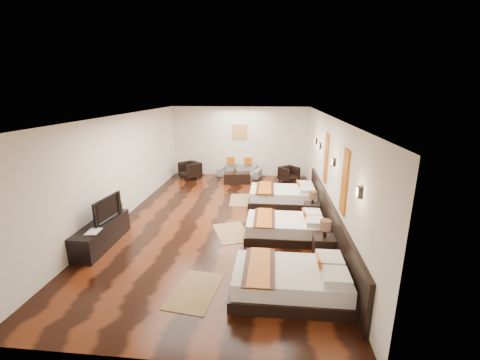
# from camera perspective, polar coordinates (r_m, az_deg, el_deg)

# --- Properties ---
(floor) EXTENTS (5.50, 9.50, 0.01)m
(floor) POSITION_cam_1_polar(r_m,az_deg,el_deg) (8.74, -3.21, -7.08)
(floor) COLOR black
(floor) RESTS_ON ground
(ceiling) EXTENTS (5.50, 9.50, 0.01)m
(ceiling) POSITION_cam_1_polar(r_m,az_deg,el_deg) (8.07, -3.52, 11.53)
(ceiling) COLOR white
(ceiling) RESTS_ON floor
(back_wall) EXTENTS (5.50, 0.01, 2.80)m
(back_wall) POSITION_cam_1_polar(r_m,az_deg,el_deg) (12.92, -0.04, 6.97)
(back_wall) COLOR silver
(back_wall) RESTS_ON floor
(left_wall) EXTENTS (0.01, 9.50, 2.80)m
(left_wall) POSITION_cam_1_polar(r_m,az_deg,el_deg) (9.14, -20.66, 2.15)
(left_wall) COLOR silver
(left_wall) RESTS_ON floor
(right_wall) EXTENTS (0.01, 9.50, 2.80)m
(right_wall) POSITION_cam_1_polar(r_m,az_deg,el_deg) (8.33, 15.68, 1.32)
(right_wall) COLOR silver
(right_wall) RESTS_ON floor
(headboard_panel) EXTENTS (0.08, 6.60, 0.90)m
(headboard_panel) POSITION_cam_1_polar(r_m,az_deg,el_deg) (7.87, 15.83, -6.86)
(headboard_panel) COLOR black
(headboard_panel) RESTS_ON floor
(bed_near) EXTENTS (2.02, 1.27, 0.77)m
(bed_near) POSITION_cam_1_polar(r_m,az_deg,el_deg) (5.74, 9.30, -17.65)
(bed_near) COLOR black
(bed_near) RESTS_ON floor
(bed_mid) EXTENTS (1.90, 1.19, 0.73)m
(bed_mid) POSITION_cam_1_polar(r_m,az_deg,el_deg) (7.70, 8.35, -8.54)
(bed_mid) COLOR black
(bed_mid) RESTS_ON floor
(bed_far) EXTENTS (2.05, 1.29, 0.78)m
(bed_far) POSITION_cam_1_polar(r_m,az_deg,el_deg) (9.82, 7.83, -2.92)
(bed_far) COLOR black
(bed_far) RESTS_ON floor
(nightstand_a) EXTENTS (0.43, 0.43, 0.85)m
(nightstand_a) POSITION_cam_1_polar(r_m,az_deg,el_deg) (6.96, 14.97, -11.26)
(nightstand_a) COLOR black
(nightstand_a) RESTS_ON floor
(nightstand_b) EXTENTS (0.40, 0.40, 0.80)m
(nightstand_b) POSITION_cam_1_polar(r_m,az_deg,el_deg) (8.85, 12.93, -5.23)
(nightstand_b) COLOR black
(nightstand_b) RESTS_ON floor
(jute_mat_near) EXTENTS (0.90, 1.29, 0.01)m
(jute_mat_near) POSITION_cam_1_polar(r_m,az_deg,el_deg) (5.94, -8.16, -19.28)
(jute_mat_near) COLOR olive
(jute_mat_near) RESTS_ON floor
(jute_mat_mid) EXTENTS (1.14, 1.39, 0.01)m
(jute_mat_mid) POSITION_cam_1_polar(r_m,az_deg,el_deg) (7.94, -1.49, -9.52)
(jute_mat_mid) COLOR olive
(jute_mat_mid) RESTS_ON floor
(jute_mat_far) EXTENTS (0.83, 1.25, 0.01)m
(jute_mat_far) POSITION_cam_1_polar(r_m,az_deg,el_deg) (10.18, 0.34, -3.63)
(jute_mat_far) COLOR olive
(jute_mat_far) RESTS_ON floor
(tv_console) EXTENTS (0.50, 1.80, 0.55)m
(tv_console) POSITION_cam_1_polar(r_m,az_deg,el_deg) (7.91, -23.78, -8.92)
(tv_console) COLOR black
(tv_console) RESTS_ON floor
(tv) EXTENTS (0.23, 1.01, 0.57)m
(tv) POSITION_cam_1_polar(r_m,az_deg,el_deg) (7.78, -23.45, -4.80)
(tv) COLOR black
(tv) RESTS_ON tv_console
(book) EXTENTS (0.28, 0.36, 0.03)m
(book) POSITION_cam_1_polar(r_m,az_deg,el_deg) (7.40, -25.92, -8.43)
(book) COLOR black
(book) RESTS_ON tv_console
(figurine) EXTENTS (0.33, 0.33, 0.31)m
(figurine) POSITION_cam_1_polar(r_m,az_deg,el_deg) (8.42, -21.41, -4.01)
(figurine) COLOR brown
(figurine) RESTS_ON tv_console
(sofa) EXTENTS (1.86, 1.04, 0.51)m
(sofa) POSITION_cam_1_polar(r_m,az_deg,el_deg) (12.85, -0.11, 1.72)
(sofa) COLOR gray
(sofa) RESTS_ON floor
(armchair_left) EXTENTS (1.02, 1.02, 0.66)m
(armchair_left) POSITION_cam_1_polar(r_m,az_deg,el_deg) (12.79, -9.06, 1.80)
(armchair_left) COLOR black
(armchair_left) RESTS_ON floor
(armchair_right) EXTENTS (0.89, 0.89, 0.58)m
(armchair_right) POSITION_cam_1_polar(r_m,az_deg,el_deg) (12.34, 8.87, 1.10)
(armchair_right) COLOR black
(armchair_right) RESTS_ON floor
(coffee_table) EXTENTS (1.05, 0.61, 0.40)m
(coffee_table) POSITION_cam_1_polar(r_m,az_deg,el_deg) (12.00, -0.55, 0.40)
(coffee_table) COLOR black
(coffee_table) RESTS_ON floor
(table_plant) EXTENTS (0.24, 0.21, 0.24)m
(table_plant) POSITION_cam_1_polar(r_m,az_deg,el_deg) (11.96, -0.85, 1.95)
(table_plant) COLOR #22581D
(table_plant) RESTS_ON coffee_table
(orange_panel_a) EXTENTS (0.04, 0.40, 1.30)m
(orange_panel_a) POSITION_cam_1_polar(r_m,az_deg,el_deg) (6.45, 18.45, -0.35)
(orange_panel_a) COLOR #D86014
(orange_panel_a) RESTS_ON right_wall
(orange_panel_b) EXTENTS (0.04, 0.40, 1.30)m
(orange_panel_b) POSITION_cam_1_polar(r_m,az_deg,el_deg) (8.54, 15.38, 3.78)
(orange_panel_b) COLOR #D86014
(orange_panel_b) RESTS_ON right_wall
(sconce_near) EXTENTS (0.07, 0.12, 0.18)m
(sconce_near) POSITION_cam_1_polar(r_m,az_deg,el_deg) (5.38, 20.76, -2.08)
(sconce_near) COLOR black
(sconce_near) RESTS_ON right_wall
(sconce_mid) EXTENTS (0.07, 0.12, 0.18)m
(sconce_mid) POSITION_cam_1_polar(r_m,az_deg,el_deg) (7.45, 16.60, 3.13)
(sconce_mid) COLOR black
(sconce_mid) RESTS_ON right_wall
(sconce_far) EXTENTS (0.07, 0.12, 0.18)m
(sconce_far) POSITION_cam_1_polar(r_m,az_deg,el_deg) (9.58, 14.25, 6.05)
(sconce_far) COLOR black
(sconce_far) RESTS_ON right_wall
(sconce_lounge) EXTENTS (0.07, 0.12, 0.18)m
(sconce_lounge) POSITION_cam_1_polar(r_m,az_deg,el_deg) (10.46, 13.57, 6.89)
(sconce_lounge) COLOR black
(sconce_lounge) RESTS_ON right_wall
(gold_artwork) EXTENTS (0.60, 0.04, 0.60)m
(gold_artwork) POSITION_cam_1_polar(r_m,az_deg,el_deg) (12.84, -0.05, 8.72)
(gold_artwork) COLOR #AD873F
(gold_artwork) RESTS_ON back_wall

